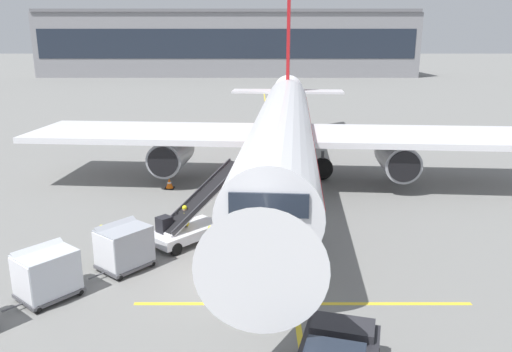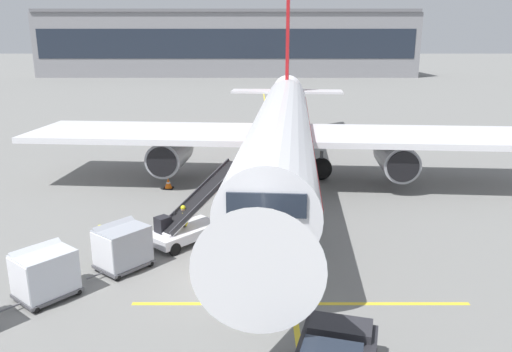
{
  "view_description": "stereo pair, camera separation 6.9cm",
  "coord_description": "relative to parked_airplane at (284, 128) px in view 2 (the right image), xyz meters",
  "views": [
    {
      "loc": [
        1.36,
        -17.49,
        9.09
      ],
      "look_at": [
        1.34,
        4.56,
        2.98
      ],
      "focal_mm": 34.88,
      "sensor_mm": 36.0,
      "label": 1
    },
    {
      "loc": [
        1.43,
        -17.49,
        9.09
      ],
      "look_at": [
        1.34,
        4.56,
        2.98
      ],
      "focal_mm": 34.88,
      "sensor_mm": 36.0,
      "label": 2
    }
  ],
  "objects": [
    {
      "name": "ground_plane",
      "position": [
        -3.08,
        -13.85,
        -3.59
      ],
      "size": [
        600.0,
        600.0,
        0.0
      ],
      "primitive_type": "plane",
      "color": "slate"
    },
    {
      "name": "belt_loader",
      "position": [
        -4.79,
        -9.86,
        -2.68
      ],
      "size": [
        4.39,
        4.65,
        3.34
      ],
      "color": "silver",
      "rests_on": "ground"
    },
    {
      "name": "baggage_cart_lead",
      "position": [
        -7.09,
        -12.71,
        -2.59
      ],
      "size": [
        2.51,
        2.61,
        1.91
      ],
      "color": "#515156",
      "rests_on": "ground"
    },
    {
      "name": "baggage_cart_second",
      "position": [
        -9.26,
        -15.09,
        -2.59
      ],
      "size": [
        2.51,
        2.61,
        1.91
      ],
      "color": "#515156",
      "rests_on": "ground"
    },
    {
      "name": "ground_crew_marshaller",
      "position": [
        -4.99,
        -9.86,
        -2.59
      ],
      "size": [
        0.41,
        0.49,
        1.74
      ],
      "color": "#514C42",
      "rests_on": "ground"
    },
    {
      "name": "apron_guidance_line_stop_bar",
      "position": [
        -0.06,
        -15.56,
        -3.58
      ],
      "size": [
        12.0,
        0.2,
        0.01
      ],
      "color": "yellow",
      "rests_on": "ground"
    },
    {
      "name": "parked_airplane",
      "position": [
        0.0,
        0.0,
        0.0
      ],
      "size": [
        32.74,
        41.79,
        14.15
      ],
      "color": "white",
      "rests_on": "ground"
    },
    {
      "name": "apron_guidance_line_lead_in",
      "position": [
        -0.33,
        -0.78,
        -3.58
      ],
      "size": [
        0.2,
        110.0,
        0.01
      ],
      "color": "yellow",
      "rests_on": "ground"
    },
    {
      "name": "ground_crew_by_carts",
      "position": [
        -3.57,
        -12.4,
        -2.59
      ],
      "size": [
        0.37,
        0.53,
        1.74
      ],
      "color": "#514C42",
      "rests_on": "ground"
    },
    {
      "name": "ground_crew_by_loader",
      "position": [
        -8.04,
        -12.32,
        -2.59
      ],
      "size": [
        0.47,
        0.42,
        1.74
      ],
      "color": "#333847",
      "rests_on": "ground"
    },
    {
      "name": "safety_cone_engine_keepout",
      "position": [
        -7.15,
        -1.51,
        -3.26
      ],
      "size": [
        0.59,
        0.59,
        0.67
      ],
      "color": "black",
      "rests_on": "ground"
    },
    {
      "name": "terminal_building",
      "position": [
        -8.65,
        97.4,
        4.21
      ],
      "size": [
        91.51,
        16.9,
        15.7
      ],
      "color": "gray",
      "rests_on": "ground"
    }
  ]
}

